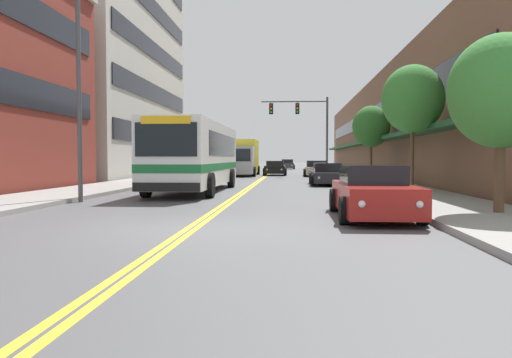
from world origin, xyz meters
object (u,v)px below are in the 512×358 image
(city_bus, at_px, (196,154))
(car_champagne_parked_right_far, at_px, (316,169))
(car_dark_grey_moving_lead, at_px, (287,165))
(street_tree_right_mid, at_px, (413,99))
(car_black_moving_second, at_px, (275,168))
(fire_hydrant, at_px, (371,179))
(box_truck, at_px, (243,157))
(street_lamp_left_near, at_px, (86,50))
(traffic_signal_mast, at_px, (305,120))
(car_red_parked_right_foreground, at_px, (373,193))
(car_navy_parked_left_mid, at_px, (196,172))
(car_charcoal_parked_right_mid, at_px, (327,175))
(street_tree_right_far, at_px, (371,126))
(car_silver_parked_left_near, at_px, (212,170))
(street_tree_right_near, at_px, (501,91))

(city_bus, height_order, car_champagne_parked_right_far, city_bus)
(car_dark_grey_moving_lead, bearing_deg, street_tree_right_mid, -83.20)
(car_black_moving_second, xyz_separation_m, street_tree_right_mid, (6.67, -23.12, 3.49))
(city_bus, xyz_separation_m, fire_hydrant, (8.21, 0.30, -1.18))
(box_truck, xyz_separation_m, street_lamp_left_near, (-2.94, -26.80, 3.75))
(traffic_signal_mast, bearing_deg, street_tree_right_mid, -78.76)
(traffic_signal_mast, relative_size, street_tree_right_mid, 1.24)
(car_dark_grey_moving_lead, bearing_deg, car_champagne_parked_right_far, -84.35)
(car_red_parked_right_foreground, relative_size, traffic_signal_mast, 0.72)
(traffic_signal_mast, height_order, fire_hydrant, traffic_signal_mast)
(car_black_moving_second, bearing_deg, city_bus, -97.84)
(car_navy_parked_left_mid, relative_size, box_truck, 0.58)
(car_charcoal_parked_right_mid, distance_m, car_dark_grey_moving_lead, 41.30)
(car_champagne_parked_right_far, height_order, street_tree_right_mid, street_tree_right_mid)
(car_dark_grey_moving_lead, distance_m, fire_hydrant, 47.12)
(car_charcoal_parked_right_mid, distance_m, fire_hydrant, 5.94)
(car_black_moving_second, distance_m, street_tree_right_far, 13.30)
(city_bus, xyz_separation_m, car_red_parked_right_foreground, (6.64, -9.93, -1.12))
(city_bus, relative_size, fire_hydrant, 12.89)
(city_bus, distance_m, street_lamp_left_near, 7.54)
(street_tree_right_mid, bearing_deg, city_bus, 172.18)
(traffic_signal_mast, xyz_separation_m, street_lamp_left_near, (-8.35, -25.23, 0.62))
(car_silver_parked_left_near, relative_size, car_champagne_parked_right_far, 0.95)
(car_champagne_parked_right_far, bearing_deg, street_tree_right_far, -70.28)
(car_red_parked_right_foreground, height_order, car_charcoal_parked_right_mid, car_red_parked_right_foreground)
(traffic_signal_mast, relative_size, street_lamp_left_near, 0.73)
(car_silver_parked_left_near, relative_size, street_tree_right_near, 0.97)
(car_champagne_parked_right_far, xyz_separation_m, street_lamp_left_near, (-9.36, -25.82, 4.76))
(street_tree_right_far, height_order, fire_hydrant, street_tree_right_far)
(car_champagne_parked_right_far, xyz_separation_m, car_dark_grey_moving_lead, (-2.71, 27.42, 0.01))
(city_bus, xyz_separation_m, traffic_signal_mast, (5.59, 19.21, 2.98))
(car_champagne_parked_right_far, relative_size, car_dark_grey_moving_lead, 0.99)
(traffic_signal_mast, bearing_deg, car_navy_parked_left_mid, -130.02)
(car_silver_parked_left_near, distance_m, street_tree_right_mid, 22.47)
(street_tree_right_near, xyz_separation_m, street_tree_right_mid, (-0.23, 8.53, 0.81))
(car_champagne_parked_right_far, bearing_deg, car_black_moving_second, 150.98)
(car_silver_parked_left_near, distance_m, box_truck, 4.14)
(car_silver_parked_left_near, relative_size, traffic_signal_mast, 0.67)
(city_bus, distance_m, car_dark_grey_moving_lead, 47.39)
(car_silver_parked_left_near, distance_m, traffic_signal_mast, 8.90)
(car_black_moving_second, height_order, box_truck, box_truck)
(car_dark_grey_moving_lead, distance_m, street_tree_right_mid, 49.01)
(car_silver_parked_left_near, xyz_separation_m, street_tree_right_far, (11.91, -6.68, 3.10))
(box_truck, bearing_deg, car_silver_parked_left_near, -124.42)
(car_silver_parked_left_near, bearing_deg, street_tree_right_mid, -57.99)
(car_dark_grey_moving_lead, height_order, car_black_moving_second, car_dark_grey_moving_lead)
(street_tree_right_near, bearing_deg, car_champagne_parked_right_far, 96.37)
(car_silver_parked_left_near, xyz_separation_m, fire_hydrant, (10.30, -17.19, 0.01))
(car_champagne_parked_right_far, xyz_separation_m, street_tree_right_mid, (3.08, -21.13, 3.50))
(city_bus, height_order, street_tree_right_mid, street_tree_right_mid)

